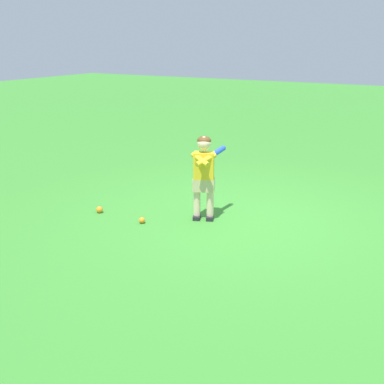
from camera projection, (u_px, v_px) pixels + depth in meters
ground_plane at (245, 220)px, 5.93m from camera, size 40.00×40.00×0.00m
child_batter at (204, 170)px, 5.78m from camera, size 0.32×0.64×1.08m
play_ball_far_right at (99, 210)px, 6.18m from camera, size 0.09×0.09×0.09m
play_ball_by_bucket at (142, 220)px, 5.83m from camera, size 0.08×0.08×0.08m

